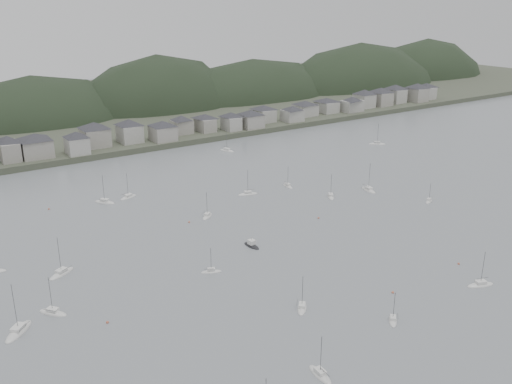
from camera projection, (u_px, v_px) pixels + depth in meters
ground at (411, 290)px, 149.93m from camera, size 900.00×900.00×0.00m
far_shore_land at (77, 110)px, 380.67m from camera, size 900.00×250.00×3.00m
forested_ridge at (98, 134)px, 367.38m from camera, size 851.55×103.94×102.57m
waterfront_town at (224, 119)px, 317.34m from camera, size 451.48×28.46×12.92m
sailboat_lead at (393, 320)px, 135.41m from camera, size 5.66×5.73×8.39m
moored_fleet at (235, 235)px, 184.04m from camera, size 241.77×178.98×13.62m
motor_launch_far at (252, 245)px, 175.91m from camera, size 3.06×7.05×3.66m
mooring_buoys at (247, 248)px, 174.34m from camera, size 97.62×114.92×0.70m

